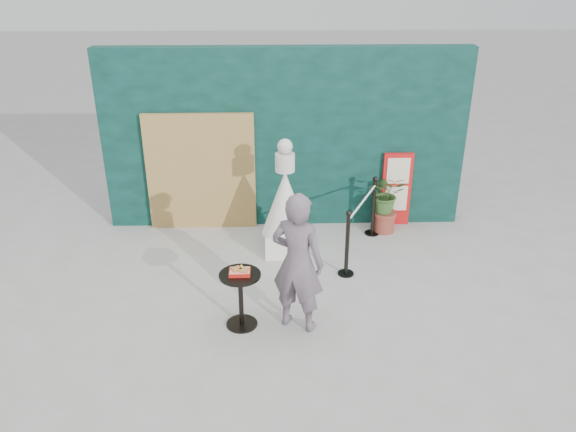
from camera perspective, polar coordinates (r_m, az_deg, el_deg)
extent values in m
plane|color=#ADAAA5|center=(7.26, 0.27, -11.24)|extent=(60.00, 60.00, 0.00)
cube|color=black|center=(9.42, -0.33, 7.82)|extent=(6.00, 0.30, 3.00)
cube|color=tan|center=(9.46, -8.83, 4.39)|extent=(1.80, 0.08, 2.00)
imported|color=slate|center=(6.81, 0.99, -4.77)|extent=(0.79, 0.67, 1.83)
cube|color=red|center=(9.76, 10.94, 2.67)|extent=(0.50, 0.06, 1.30)
cube|color=beige|center=(9.60, 11.15, 4.52)|extent=(0.38, 0.02, 0.45)
cube|color=beige|center=(9.79, 10.91, 1.78)|extent=(0.38, 0.02, 0.45)
cube|color=red|center=(9.93, 10.74, -0.07)|extent=(0.38, 0.02, 0.18)
cube|color=white|center=(8.89, -0.29, -2.60)|extent=(0.62, 0.62, 0.34)
cone|color=white|center=(8.59, -0.30, 1.41)|extent=(0.72, 0.72, 1.02)
cylinder|color=silver|center=(8.35, -0.31, 5.46)|extent=(0.29, 0.29, 0.27)
sphere|color=silver|center=(8.27, -0.32, 7.09)|extent=(0.23, 0.23, 0.23)
cylinder|color=black|center=(7.33, -4.70, -10.85)|extent=(0.40, 0.40, 0.02)
cylinder|color=black|center=(7.13, -4.80, -8.58)|extent=(0.06, 0.06, 0.72)
cylinder|color=black|center=(6.93, -4.91, -6.00)|extent=(0.52, 0.52, 0.03)
cube|color=red|center=(6.91, -4.92, -5.72)|extent=(0.26, 0.19, 0.05)
cube|color=red|center=(6.90, -4.93, -5.52)|extent=(0.24, 0.17, 0.00)
cube|color=tan|center=(6.90, -5.26, -5.37)|extent=(0.15, 0.14, 0.02)
cube|color=#D18B4C|center=(6.87, -4.53, -5.49)|extent=(0.13, 0.13, 0.02)
cone|color=gold|center=(6.92, -4.75, -5.08)|extent=(0.06, 0.06, 0.06)
cylinder|color=brown|center=(9.67, 9.69, -0.67)|extent=(0.37, 0.37, 0.31)
cylinder|color=brown|center=(9.60, 9.77, 0.29)|extent=(0.41, 0.41, 0.05)
imported|color=#345524|center=(9.45, 9.93, 2.27)|extent=(0.60, 0.52, 0.67)
cylinder|color=black|center=(8.39, 5.88, -5.81)|extent=(0.24, 0.24, 0.02)
cylinder|color=black|center=(8.16, 6.02, -2.98)|extent=(0.06, 0.06, 0.96)
sphere|color=black|center=(7.93, 6.19, 0.26)|extent=(0.09, 0.09, 0.09)
cylinder|color=black|center=(9.60, 8.50, -1.73)|extent=(0.24, 0.24, 0.02)
cylinder|color=black|center=(9.40, 8.68, 0.83)|extent=(0.06, 0.06, 0.96)
sphere|color=black|center=(9.21, 8.88, 3.72)|extent=(0.09, 0.09, 0.09)
cylinder|color=white|center=(8.61, 7.59, 1.45)|extent=(0.63, 1.31, 0.03)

